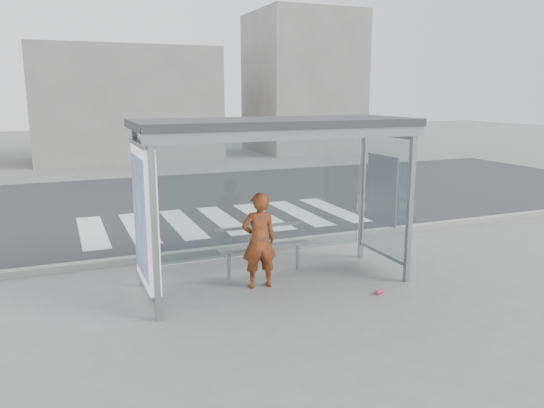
{
  "coord_description": "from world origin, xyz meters",
  "views": [
    {
      "loc": [
        -3.1,
        -7.43,
        3.0
      ],
      "look_at": [
        0.02,
        0.2,
        1.27
      ],
      "focal_mm": 35.0,
      "sensor_mm": 36.0,
      "label": 1
    }
  ],
  "objects_px": {
    "bus_shelter": "(252,161)",
    "person": "(259,240)",
    "bench": "(264,246)",
    "soda_can": "(379,292)"
  },
  "relations": [
    {
      "from": "person",
      "to": "bench",
      "type": "relative_size",
      "value": 0.95
    },
    {
      "from": "bench",
      "to": "soda_can",
      "type": "xyz_separation_m",
      "value": [
        1.28,
        -1.53,
        -0.46
      ]
    },
    {
      "from": "bench",
      "to": "soda_can",
      "type": "distance_m",
      "value": 2.05
    },
    {
      "from": "bench",
      "to": "soda_can",
      "type": "height_order",
      "value": "bench"
    },
    {
      "from": "person",
      "to": "bench",
      "type": "bearing_deg",
      "value": -113.95
    },
    {
      "from": "person",
      "to": "soda_can",
      "type": "bearing_deg",
      "value": 151.57
    },
    {
      "from": "bench",
      "to": "soda_can",
      "type": "bearing_deg",
      "value": -50.12
    },
    {
      "from": "bus_shelter",
      "to": "person",
      "type": "xyz_separation_m",
      "value": [
        0.08,
        -0.08,
        -1.23
      ]
    },
    {
      "from": "bus_shelter",
      "to": "bench",
      "type": "xyz_separation_m",
      "value": [
        0.36,
        0.46,
        -1.49
      ]
    },
    {
      "from": "bus_shelter",
      "to": "person",
      "type": "bearing_deg",
      "value": -45.94
    }
  ]
}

